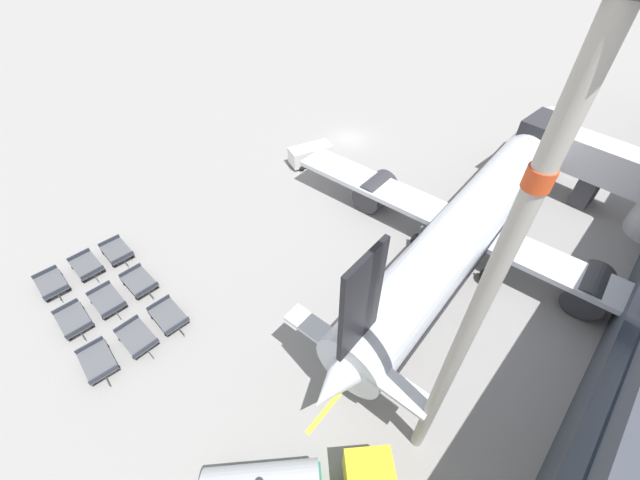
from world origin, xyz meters
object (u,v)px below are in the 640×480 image
object	(u,v)px
baggage_dolly_row_mid_b_col_c	(169,316)
baggage_dolly_row_mid_b_col_a	(117,251)
baggage_dolly_row_near_col_a	(52,284)
airplane	(476,215)
service_van	(310,154)
baggage_dolly_row_near_col_c	(98,362)
baggage_dolly_row_near_col_b	(73,320)
apron_light_mast	(480,306)
baggage_dolly_row_mid_a_col_c	(137,338)
baggage_dolly_row_mid_a_col_a	(87,266)
baggage_dolly_row_mid_a_col_b	(107,301)
baggage_dolly_row_mid_b_col_b	(139,282)

from	to	relation	value
baggage_dolly_row_mid_b_col_c	baggage_dolly_row_mid_b_col_a	bearing A→B (deg)	176.11
baggage_dolly_row_near_col_a	baggage_dolly_row_mid_b_col_c	size ratio (longest dim) A/B	1.00
airplane	baggage_dolly_row_mid_b_col_a	bearing A→B (deg)	-134.51
service_van	baggage_dolly_row_near_col_c	size ratio (longest dim) A/B	1.36
baggage_dolly_row_near_col_a	airplane	bearing A→B (deg)	51.18
baggage_dolly_row_near_col_b	baggage_dolly_row_near_col_a	bearing A→B (deg)	176.58
airplane	baggage_dolly_row_mid_b_col_a	world-z (taller)	airplane
baggage_dolly_row_mid_b_col_a	apron_light_mast	world-z (taller)	apron_light_mast
baggage_dolly_row_near_col_b	baggage_dolly_row_mid_b_col_c	bearing A→B (deg)	45.70
baggage_dolly_row_mid_a_col_c	baggage_dolly_row_mid_a_col_a	bearing A→B (deg)	176.21
baggage_dolly_row_mid_b_col_a	apron_light_mast	xyz separation A→B (m)	(26.15, 4.37, 12.18)
baggage_dolly_row_near_col_b	apron_light_mast	bearing A→B (deg)	23.79
baggage_dolly_row_near_col_a	baggage_dolly_row_mid_b_col_a	xyz separation A→B (m)	(0.32, 5.04, 0.00)
baggage_dolly_row_near_col_b	baggage_dolly_row_mid_b_col_c	distance (m)	6.58
baggage_dolly_row_near_col_c	baggage_dolly_row_mid_b_col_c	distance (m)	5.01
baggage_dolly_row_mid_b_col_a	apron_light_mast	distance (m)	29.18
baggage_dolly_row_near_col_b	baggage_dolly_row_mid_a_col_b	distance (m)	2.40
baggage_dolly_row_mid_a_col_a	baggage_dolly_row_mid_a_col_b	distance (m)	4.56
baggage_dolly_row_near_col_c	baggage_dolly_row_mid_b_col_a	xyz separation A→B (m)	(-8.54, 5.60, 0.00)
baggage_dolly_row_near_col_a	baggage_dolly_row_near_col_c	world-z (taller)	same
airplane	baggage_dolly_row_mid_a_col_a	distance (m)	31.35
airplane	baggage_dolly_row_mid_b_col_c	distance (m)	24.66
baggage_dolly_row_near_col_b	baggage_dolly_row_mid_b_col_b	world-z (taller)	same
baggage_dolly_row_mid_b_col_c	apron_light_mast	distance (m)	21.79
apron_light_mast	baggage_dolly_row_near_col_b	bearing A→B (deg)	-156.21
baggage_dolly_row_mid_a_col_a	apron_light_mast	bearing A→B (deg)	14.40
baggage_dolly_row_near_col_b	baggage_dolly_row_near_col_c	size ratio (longest dim) A/B	0.99
baggage_dolly_row_near_col_c	apron_light_mast	xyz separation A→B (m)	(17.61, 9.97, 12.18)
airplane	baggage_dolly_row_mid_a_col_a	xyz separation A→B (m)	(-20.78, -23.31, -2.67)
airplane	baggage_dolly_row_mid_a_col_b	distance (m)	28.95
baggage_dolly_row_mid_a_col_c	baggage_dolly_row_mid_b_col_c	size ratio (longest dim) A/B	0.99
baggage_dolly_row_near_col_b	baggage_dolly_row_mid_b_col_c	size ratio (longest dim) A/B	1.00
baggage_dolly_row_mid_a_col_c	apron_light_mast	distance (m)	22.47
service_van	baggage_dolly_row_mid_b_col_c	bearing A→B (deg)	-72.75
baggage_dolly_row_mid_a_col_b	baggage_dolly_row_near_col_a	bearing A→B (deg)	-155.28
baggage_dolly_row_mid_b_col_b	baggage_dolly_row_mid_b_col_c	bearing A→B (deg)	-2.47
baggage_dolly_row_mid_a_col_a	baggage_dolly_row_near_col_c	bearing A→B (deg)	-20.03
baggage_dolly_row_near_col_a	baggage_dolly_row_mid_a_col_c	world-z (taller)	same
baggage_dolly_row_near_col_a	baggage_dolly_row_mid_b_col_a	size ratio (longest dim) A/B	1.00
baggage_dolly_row_mid_a_col_a	baggage_dolly_row_mid_a_col_c	bearing A→B (deg)	-3.79
baggage_dolly_row_mid_a_col_c	baggage_dolly_row_near_col_c	bearing A→B (deg)	-95.01
baggage_dolly_row_near_col_c	baggage_dolly_row_mid_b_col_b	size ratio (longest dim) A/B	1.02
baggage_dolly_row_mid_b_col_a	apron_light_mast	bearing A→B (deg)	9.49
baggage_dolly_row_near_col_c	apron_light_mast	bearing A→B (deg)	29.51
baggage_dolly_row_mid_a_col_b	baggage_dolly_row_mid_b_col_c	bearing A→B (deg)	27.26
baggage_dolly_row_mid_a_col_a	baggage_dolly_row_mid_a_col_c	size ratio (longest dim) A/B	1.01
service_van	baggage_dolly_row_mid_a_col_c	world-z (taller)	service_van
airplane	baggage_dolly_row_mid_b_col_b	bearing A→B (deg)	-127.17
baggage_dolly_row_near_col_c	baggage_dolly_row_mid_b_col_b	world-z (taller)	same
baggage_dolly_row_near_col_c	baggage_dolly_row_mid_a_col_b	xyz separation A→B (m)	(-4.23, 2.69, 0.00)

